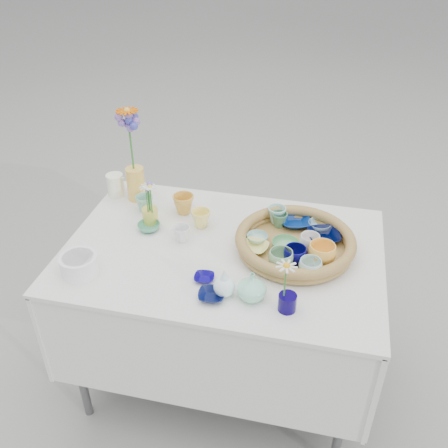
% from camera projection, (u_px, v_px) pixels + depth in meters
% --- Properties ---
extents(ground, '(80.00, 80.00, 0.00)m').
position_uv_depth(ground, '(223.00, 374.00, 2.42)').
color(ground, '#9B9B91').
extents(display_table, '(1.26, 0.86, 0.77)m').
position_uv_depth(display_table, '(223.00, 374.00, 2.42)').
color(display_table, white).
rests_on(display_table, ground).
extents(wicker_tray, '(0.47, 0.47, 0.08)m').
position_uv_depth(wicker_tray, '(295.00, 243.00, 1.96)').
color(wicker_tray, brown).
rests_on(wicker_tray, display_table).
extents(tray_ceramic_0, '(0.15, 0.15, 0.03)m').
position_uv_depth(tray_ceramic_0, '(295.00, 222.00, 2.09)').
color(tray_ceramic_0, navy).
rests_on(tray_ceramic_0, wicker_tray).
extents(tray_ceramic_1, '(0.17, 0.17, 0.03)m').
position_uv_depth(tray_ceramic_1, '(324.00, 236.00, 2.00)').
color(tray_ceramic_1, black).
rests_on(tray_ceramic_1, wicker_tray).
extents(tray_ceramic_2, '(0.13, 0.13, 0.08)m').
position_uv_depth(tray_ceramic_2, '(322.00, 254.00, 1.87)').
color(tray_ceramic_2, '#FEBC48').
rests_on(tray_ceramic_2, wicker_tray).
extents(tray_ceramic_3, '(0.11, 0.11, 0.03)m').
position_uv_depth(tray_ceramic_3, '(285.00, 245.00, 1.96)').
color(tray_ceramic_3, '#5FAA69').
rests_on(tray_ceramic_3, wicker_tray).
extents(tray_ceramic_4, '(0.10, 0.10, 0.07)m').
position_uv_depth(tray_ceramic_4, '(281.00, 260.00, 1.85)').
color(tray_ceramic_4, '#7FB37F').
rests_on(tray_ceramic_4, wicker_tray).
extents(tray_ceramic_5, '(0.09, 0.09, 0.03)m').
position_uv_depth(tray_ceramic_5, '(257.00, 238.00, 2.00)').
color(tray_ceramic_5, '#8EC4BC').
rests_on(tray_ceramic_5, wicker_tray).
extents(tray_ceramic_6, '(0.09, 0.09, 0.07)m').
position_uv_depth(tray_ceramic_6, '(277.00, 215.00, 2.10)').
color(tray_ceramic_6, '#9DD8CF').
rests_on(tray_ceramic_6, wicker_tray).
extents(tray_ceramic_7, '(0.11, 0.11, 0.06)m').
position_uv_depth(tray_ceramic_7, '(310.00, 242.00, 1.94)').
color(tray_ceramic_7, white).
rests_on(tray_ceramic_7, wicker_tray).
extents(tray_ceramic_8, '(0.12, 0.12, 0.03)m').
position_uv_depth(tray_ceramic_8, '(320.00, 225.00, 2.07)').
color(tray_ceramic_8, '#98C5D5').
rests_on(tray_ceramic_8, wicker_tray).
extents(tray_ceramic_9, '(0.12, 0.12, 0.07)m').
position_uv_depth(tray_ceramic_9, '(295.00, 256.00, 1.87)').
color(tray_ceramic_9, '#080651').
rests_on(tray_ceramic_9, wicker_tray).
extents(tray_ceramic_10, '(0.13, 0.13, 0.03)m').
position_uv_depth(tray_ceramic_10, '(255.00, 247.00, 1.95)').
color(tray_ceramic_10, '#E3DC73').
rests_on(tray_ceramic_10, wicker_tray).
extents(tray_ceramic_11, '(0.09, 0.09, 0.07)m').
position_uv_depth(tray_ceramic_11, '(310.00, 268.00, 1.81)').
color(tray_ceramic_11, silver).
rests_on(tray_ceramic_11, wicker_tray).
extents(tray_ceramic_12, '(0.07, 0.07, 0.06)m').
position_uv_depth(tray_ceramic_12, '(279.00, 220.00, 2.08)').
color(tray_ceramic_12, '#457B54').
rests_on(tray_ceramic_12, wicker_tray).
extents(loose_ceramic_0, '(0.11, 0.11, 0.09)m').
position_uv_depth(loose_ceramic_0, '(184.00, 204.00, 2.19)').
color(loose_ceramic_0, gold).
rests_on(loose_ceramic_0, display_table).
extents(loose_ceramic_1, '(0.11, 0.11, 0.08)m').
position_uv_depth(loose_ceramic_1, '(201.00, 219.00, 2.11)').
color(loose_ceramic_1, '#FFEA6F').
rests_on(loose_ceramic_1, display_table).
extents(loose_ceramic_2, '(0.11, 0.11, 0.03)m').
position_uv_depth(loose_ceramic_2, '(149.00, 227.00, 2.10)').
color(loose_ceramic_2, '#4A9C78').
rests_on(loose_ceramic_2, display_table).
extents(loose_ceramic_3, '(0.07, 0.07, 0.07)m').
position_uv_depth(loose_ceramic_3, '(182.00, 234.00, 2.02)').
color(loose_ceramic_3, white).
rests_on(loose_ceramic_3, display_table).
extents(loose_ceramic_4, '(0.08, 0.08, 0.02)m').
position_uv_depth(loose_ceramic_4, '(204.00, 278.00, 1.83)').
color(loose_ceramic_4, '#0D046E').
rests_on(loose_ceramic_4, display_table).
extents(loose_ceramic_5, '(0.09, 0.09, 0.07)m').
position_uv_depth(loose_ceramic_5, '(145.00, 203.00, 2.21)').
color(loose_ceramic_5, '#7FBD9E').
rests_on(loose_ceramic_5, display_table).
extents(loose_ceramic_6, '(0.11, 0.11, 0.02)m').
position_uv_depth(loose_ceramic_6, '(211.00, 296.00, 1.75)').
color(loose_ceramic_6, '#09113F').
rests_on(loose_ceramic_6, display_table).
extents(fluted_bowl, '(0.17, 0.17, 0.07)m').
position_uv_depth(fluted_bowl, '(79.00, 264.00, 1.85)').
color(fluted_bowl, white).
rests_on(fluted_bowl, display_table).
extents(bud_vase_paleblue, '(0.10, 0.10, 0.12)m').
position_uv_depth(bud_vase_paleblue, '(224.00, 282.00, 1.74)').
color(bud_vase_paleblue, white).
rests_on(bud_vase_paleblue, display_table).
extents(bud_vase_seafoam, '(0.11, 0.11, 0.11)m').
position_uv_depth(bud_vase_seafoam, '(252.00, 286.00, 1.72)').
color(bud_vase_seafoam, '#94E7C0').
rests_on(bud_vase_seafoam, display_table).
extents(bud_vase_cobalt, '(0.08, 0.08, 0.06)m').
position_uv_depth(bud_vase_cobalt, '(287.00, 302.00, 1.69)').
color(bud_vase_cobalt, '#090041').
rests_on(bud_vase_cobalt, display_table).
extents(single_daisy, '(0.10, 0.10, 0.15)m').
position_uv_depth(single_daisy, '(285.00, 281.00, 1.63)').
color(single_daisy, silver).
rests_on(single_daisy, bud_vase_cobalt).
extents(tall_vase_yellow, '(0.10, 0.10, 0.16)m').
position_uv_depth(tall_vase_yellow, '(136.00, 184.00, 2.27)').
color(tall_vase_yellow, '#F5BE4C').
rests_on(tall_vase_yellow, display_table).
extents(gerbera, '(0.12, 0.12, 0.29)m').
position_uv_depth(gerbera, '(130.00, 141.00, 2.15)').
color(gerbera, '#D65B00').
rests_on(gerbera, tall_vase_yellow).
extents(hydrangea, '(0.09, 0.09, 0.31)m').
position_uv_depth(hydrangea, '(131.00, 146.00, 2.17)').
color(hydrangea, '#3A3CA9').
rests_on(hydrangea, tall_vase_yellow).
extents(white_pitcher, '(0.12, 0.10, 0.10)m').
position_uv_depth(white_pitcher, '(115.00, 185.00, 2.32)').
color(white_pitcher, white).
rests_on(white_pitcher, display_table).
extents(daisy_cup, '(0.07, 0.07, 0.07)m').
position_uv_depth(daisy_cup, '(150.00, 216.00, 2.13)').
color(daisy_cup, '#D4C949').
rests_on(daisy_cup, display_table).
extents(daisy_posy, '(0.10, 0.10, 0.16)m').
position_uv_depth(daisy_posy, '(149.00, 194.00, 2.05)').
color(daisy_posy, white).
rests_on(daisy_posy, daisy_cup).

